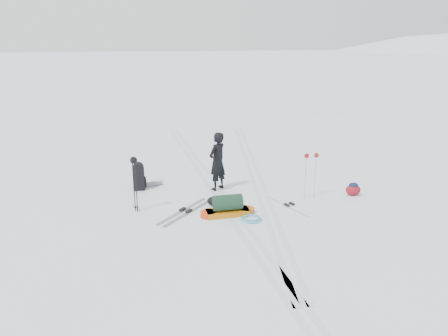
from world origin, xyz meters
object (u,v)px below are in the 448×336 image
at_px(pulk_sled, 228,207).
at_px(expedition_rucksack, 141,177).
at_px(skier, 217,161).
at_px(ski_poles_black, 134,167).

distance_m(pulk_sled, expedition_rucksack, 3.10).
relative_size(skier, expedition_rucksack, 1.99).
distance_m(skier, expedition_rucksack, 2.25).
distance_m(pulk_sled, ski_poles_black, 2.51).
distance_m(expedition_rucksack, ski_poles_black, 1.81).
bearing_deg(ski_poles_black, expedition_rucksack, 81.34).
xyz_separation_m(pulk_sled, expedition_rucksack, (-2.09, 2.28, 0.17)).
relative_size(skier, ski_poles_black, 1.17).
height_order(skier, expedition_rucksack, skier).
distance_m(skier, ski_poles_black, 2.62).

